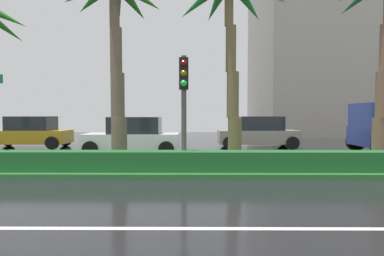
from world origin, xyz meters
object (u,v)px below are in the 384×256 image
at_px(palm_tree_centre, 115,11).
at_px(traffic_signal_median_right, 184,91).
at_px(car_in_traffic_fourth, 259,133).
at_px(palm_tree_centre_right, 229,4).
at_px(car_in_traffic_second, 30,133).
at_px(car_in_traffic_third, 133,136).

bearing_deg(palm_tree_centre, traffic_signal_median_right, -29.50).
distance_m(palm_tree_centre, car_in_traffic_fourth, 10.23).
bearing_deg(palm_tree_centre_right, car_in_traffic_second, 147.41).
bearing_deg(traffic_signal_median_right, palm_tree_centre_right, 43.43).
distance_m(traffic_signal_median_right, car_in_traffic_fourth, 9.07).
relative_size(palm_tree_centre, car_in_traffic_third, 1.58).
bearing_deg(car_in_traffic_second, palm_tree_centre_right, 147.41).
xyz_separation_m(traffic_signal_median_right, car_in_traffic_second, (-8.72, 8.00, -1.73)).
distance_m(traffic_signal_median_right, car_in_traffic_third, 5.88).
bearing_deg(car_in_traffic_third, traffic_signal_median_right, 116.40).
bearing_deg(car_in_traffic_second, palm_tree_centre, 133.59).
distance_m(palm_tree_centre_right, car_in_traffic_third, 7.23).
bearing_deg(palm_tree_centre, car_in_traffic_third, 91.43).
height_order(traffic_signal_median_right, car_in_traffic_second, traffic_signal_median_right).
xyz_separation_m(palm_tree_centre, traffic_signal_median_right, (2.40, -1.36, -2.85)).
relative_size(car_in_traffic_second, car_in_traffic_third, 1.00).
relative_size(palm_tree_centre_right, car_in_traffic_second, 1.61).
xyz_separation_m(palm_tree_centre, car_in_traffic_second, (-6.32, 6.64, -4.58)).
height_order(palm_tree_centre, car_in_traffic_third, palm_tree_centre).
xyz_separation_m(palm_tree_centre_right, car_in_traffic_second, (-10.25, 6.55, -4.83)).
xyz_separation_m(palm_tree_centre_right, traffic_signal_median_right, (-1.53, -1.44, -3.09)).
bearing_deg(traffic_signal_median_right, car_in_traffic_second, 137.49).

